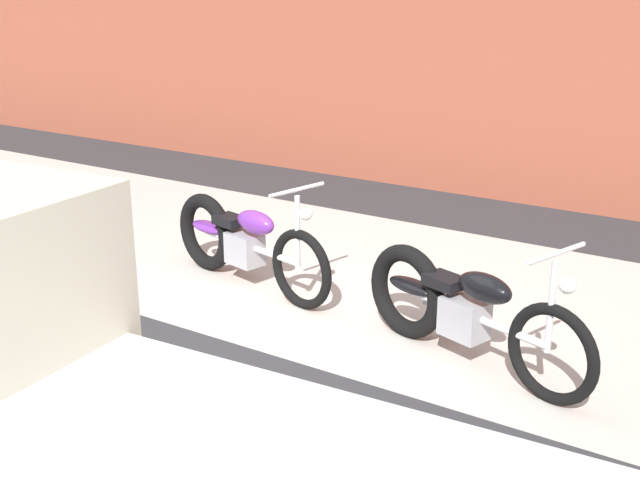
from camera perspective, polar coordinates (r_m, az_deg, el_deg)
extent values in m
plane|color=#2D2D30|center=(6.07, -5.55, -7.52)|extent=(80.00, 80.00, 0.00)
cube|color=#B2ADA3|center=(7.40, 2.86, -2.56)|extent=(36.00, 3.50, 0.01)
torus|color=black|center=(6.58, -1.35, -2.11)|extent=(0.68, 0.23, 0.68)
torus|color=black|center=(7.52, -8.14, 0.56)|extent=(0.74, 0.29, 0.73)
cylinder|color=silver|center=(7.03, -4.98, -0.47)|extent=(1.22, 0.33, 0.06)
cube|color=#99999E|center=(7.10, -5.39, -0.63)|extent=(0.36, 0.28, 0.28)
ellipsoid|color=#6B2D93|center=(6.89, -4.61, 1.26)|extent=(0.47, 0.28, 0.20)
ellipsoid|color=#6B2D93|center=(7.46, -7.94, 0.92)|extent=(0.47, 0.27, 0.10)
cube|color=black|center=(7.18, -6.45, 1.40)|extent=(0.32, 0.26, 0.08)
cylinder|color=silver|center=(6.50, -1.61, 0.54)|extent=(0.05, 0.05, 0.62)
cylinder|color=silver|center=(6.40, -1.64, 3.61)|extent=(0.16, 0.57, 0.03)
sphere|color=white|center=(6.38, -1.02, 1.88)|extent=(0.11, 0.11, 0.11)
cylinder|color=silver|center=(7.39, -5.65, -0.52)|extent=(0.55, 0.18, 0.06)
torus|color=black|center=(5.36, 16.20, -7.81)|extent=(0.67, 0.28, 0.68)
torus|color=black|center=(6.10, 6.20, -3.66)|extent=(0.73, 0.35, 0.73)
cylinder|color=silver|center=(5.69, 10.88, -5.37)|extent=(1.19, 0.43, 0.06)
cube|color=#99999E|center=(5.75, 10.25, -5.50)|extent=(0.37, 0.31, 0.28)
ellipsoid|color=black|center=(5.56, 11.66, -3.35)|extent=(0.48, 0.31, 0.20)
ellipsoid|color=black|center=(6.04, 6.56, -3.27)|extent=(0.47, 0.31, 0.10)
cube|color=black|center=(5.79, 8.87, -2.91)|extent=(0.33, 0.28, 0.08)
cylinder|color=silver|center=(5.26, 16.14, -4.64)|extent=(0.06, 0.06, 0.62)
cylinder|color=silver|center=(5.13, 16.49, -0.93)|extent=(0.21, 0.56, 0.03)
sphere|color=white|center=(5.14, 17.23, -3.10)|extent=(0.11, 0.11, 0.11)
cylinder|color=silver|center=(6.03, 9.41, -5.13)|extent=(0.54, 0.22, 0.06)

